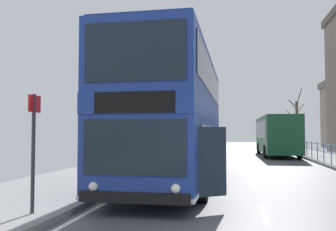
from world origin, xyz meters
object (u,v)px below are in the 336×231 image
object	(u,v)px
double_decker_bus_main	(175,118)
bus_stop_sign_near	(34,139)
bare_tree_far_01	(297,122)
background_bus_far_lane	(276,135)

from	to	relation	value
double_decker_bus_main	bus_stop_sign_near	distance (m)	6.07
double_decker_bus_main	bus_stop_sign_near	xyz separation A→B (m)	(-2.11, -5.65, -0.67)
double_decker_bus_main	bare_tree_far_01	xyz separation A→B (m)	(9.28, 32.16, 0.75)
background_bus_far_lane	bus_stop_sign_near	bearing A→B (deg)	-107.76
bus_stop_sign_near	bare_tree_far_01	world-z (taller)	bare_tree_far_01
bus_stop_sign_near	bare_tree_far_01	size ratio (longest dim) A/B	0.37
bare_tree_far_01	background_bus_far_lane	bearing A→B (deg)	-105.13
bus_stop_sign_near	bare_tree_far_01	xyz separation A→B (m)	(11.39, 37.81, 1.42)
double_decker_bus_main	background_bus_far_lane	bearing A→B (deg)	73.14
background_bus_far_lane	bus_stop_sign_near	world-z (taller)	background_bus_far_lane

